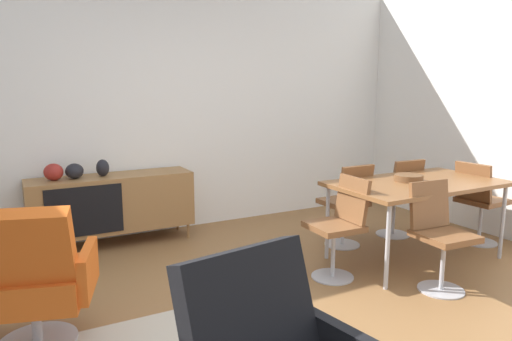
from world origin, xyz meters
name	(u,v)px	position (x,y,z in m)	size (l,w,h in m)	color
ground_plane	(275,332)	(0.00, 0.00, 0.00)	(8.32, 8.32, 0.00)	olive
wall_back	(154,105)	(0.00, 2.60, 1.40)	(6.80, 0.12, 2.80)	white
sideboard	(112,203)	(-0.56, 2.30, 0.44)	(1.60, 0.45, 0.72)	olive
vase_cobalt	(103,168)	(-0.63, 2.30, 0.80)	(0.13, 0.13, 0.17)	black
vase_sculptural_dark	(74,171)	(-0.90, 2.30, 0.79)	(0.17, 0.17, 0.15)	black
vase_ceramic_small	(54,172)	(-1.09, 2.30, 0.80)	(0.18, 0.18, 0.16)	maroon
dining_table	(417,186)	(1.84, 0.54, 0.70)	(1.60, 0.90, 0.74)	brown
wooden_bowl_on_table	(409,178)	(1.79, 0.60, 0.77)	(0.26, 0.26, 0.06)	brown
dining_chair_far_end	(479,199)	(2.73, 0.54, 0.47)	(0.44, 0.42, 0.86)	brown
dining_chair_back_right	(399,194)	(2.19, 1.10, 0.47)	(0.42, 0.45, 0.86)	brown
dining_chair_front_left	(439,232)	(1.50, -0.02, 0.47)	(0.43, 0.45, 0.86)	brown
dining_chair_back_left	(347,202)	(1.49, 1.10, 0.47)	(0.40, 0.43, 0.86)	brown
dining_chair_near_window	(340,223)	(0.95, 0.54, 0.47)	(0.44, 0.42, 0.86)	brown
lounge_chair_red	(29,277)	(-1.41, 0.54, 0.47)	(0.84, 0.80, 0.95)	#D85919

